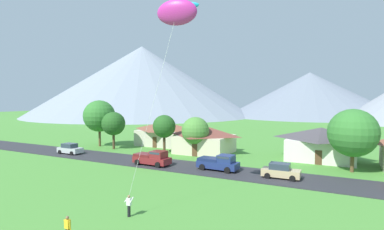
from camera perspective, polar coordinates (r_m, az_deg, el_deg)
road_strip at (r=38.87m, az=3.53°, el=-10.31°), size 160.00×6.65×0.08m
mountain_far_east_ridge at (r=165.85m, az=21.43°, el=3.65°), size 84.71×84.71×22.62m
mountain_east_ridge at (r=166.72m, az=-9.45°, el=6.38°), size 119.49×119.49×37.51m
house_left_center at (r=58.98m, az=-5.10°, el=-3.40°), size 10.47×7.89×4.62m
house_right_center at (r=48.55m, az=23.30°, el=-4.92°), size 10.03×8.36×4.80m
house_rightmost at (r=50.50m, az=2.44°, el=-4.53°), size 9.26×8.13×4.54m
tree_near_left at (r=50.15m, az=-5.31°, el=-2.19°), size 3.82×3.82×6.38m
tree_left_of_center at (r=59.73m, az=-17.19°, el=-0.19°), size 6.00×6.00×8.78m
tree_center at (r=47.79m, az=0.65°, el=-3.03°), size 4.42×4.42×6.17m
tree_right_of_center at (r=55.61m, az=-14.70°, el=-1.61°), size 4.21×4.21×6.71m
tree_near_right at (r=41.78m, az=28.26°, el=-3.01°), size 5.90×5.90×7.83m
parked_car_silver_west_end at (r=53.24m, az=-22.17°, el=-5.97°), size 4.23×2.14×1.68m
parked_car_tan_mid_west at (r=35.97m, az=16.50°, el=-10.17°), size 4.24×2.16×1.68m
pickup_truck_navy_west_side at (r=38.28m, az=5.14°, el=-8.96°), size 5.26×2.46×1.99m
pickup_truck_maroon_east_side at (r=41.33m, az=-7.47°, el=-8.07°), size 5.26×2.45×1.99m
kite_flyer_with_kite at (r=25.93m, az=-2.97°, el=18.57°), size 4.25×5.05×17.23m
watcher_person at (r=21.66m, az=-22.58°, el=-19.29°), size 0.56×0.24×1.68m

